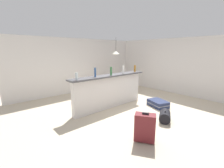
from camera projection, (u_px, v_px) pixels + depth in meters
ground_plane at (127, 108)px, 5.43m from camera, size 13.00×13.00×0.05m
wall_back at (81, 65)px, 7.40m from camera, size 6.60×0.10×2.50m
wall_right at (167, 65)px, 7.33m from camera, size 0.10×6.00×2.50m
partition_half_wall at (110, 92)px, 5.30m from camera, size 2.80×0.20×1.10m
bar_countertop at (110, 76)px, 5.18m from camera, size 2.96×0.40×0.05m
bottle_clear at (77, 76)px, 4.26m from camera, size 0.07×0.07×0.21m
bottle_blue at (95, 72)px, 4.77m from camera, size 0.06×0.06×0.29m
bottle_green at (111, 71)px, 5.08m from camera, size 0.06×0.06×0.28m
bottle_white at (123, 69)px, 5.47m from camera, size 0.07×0.07×0.29m
bottle_amber at (135, 69)px, 5.90m from camera, size 0.07×0.07×0.25m
dining_table at (118, 79)px, 7.11m from camera, size 1.10×0.80×0.74m
dining_chair_near_partition at (124, 84)px, 6.69m from camera, size 0.47×0.47×0.93m
pendant_lamp at (116, 52)px, 6.87m from camera, size 0.34×0.34×0.75m
suitcase_flat_navy at (158, 103)px, 5.47m from camera, size 0.68×0.89×0.22m
suitcase_upright_maroon at (145, 127)px, 3.32m from camera, size 0.44×0.50×0.67m
duffel_bag_black at (165, 116)px, 4.31m from camera, size 0.57×0.49×0.34m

